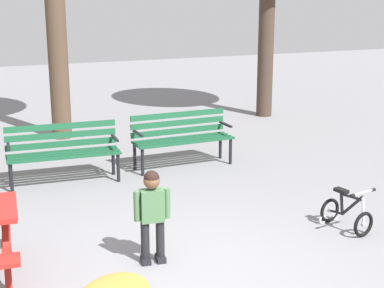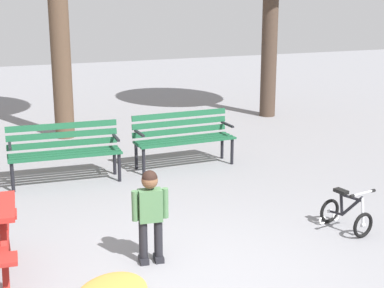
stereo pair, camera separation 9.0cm
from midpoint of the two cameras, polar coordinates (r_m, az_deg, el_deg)
ground at (r=5.68m, az=-0.37°, el=-13.82°), size 36.00×36.00×0.00m
park_bench_far_left at (r=8.65m, az=-12.79°, el=-0.40°), size 1.63×0.56×0.85m
park_bench_left at (r=9.24m, az=-1.32°, el=0.93°), size 1.61×0.49×0.85m
child_standing at (r=5.94m, az=-4.35°, el=-6.42°), size 0.37×0.19×0.99m
kids_bicycle at (r=7.08m, az=14.46°, el=-6.55°), size 0.44×0.60×0.54m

